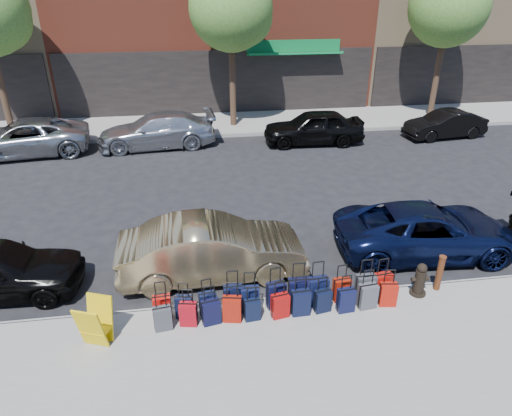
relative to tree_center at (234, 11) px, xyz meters
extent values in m
plane|color=black|center=(-0.64, -9.50, -5.41)|extent=(120.00, 120.00, 0.00)
cube|color=gray|center=(-0.64, -16.00, -5.34)|extent=(60.00, 4.00, 0.15)
cube|color=gray|center=(-0.64, 0.50, -5.34)|extent=(60.00, 4.00, 0.15)
cube|color=gray|center=(-0.64, -13.98, -5.34)|extent=(60.00, 0.08, 0.15)
cube|color=gray|center=(-0.64, -1.52, -5.34)|extent=(60.00, 0.08, 0.15)
cube|color=black|center=(-0.64, 2.45, -3.71)|extent=(16.66, 0.15, 3.40)
cube|color=#0A6230|center=(3.36, 2.10, -2.21)|extent=(5.00, 0.91, 0.27)
cube|color=#0A6230|center=(3.36, 2.40, -1.86)|extent=(5.00, 0.10, 0.60)
cube|color=black|center=(15.36, 2.45, -3.71)|extent=(14.70, 0.15, 3.40)
cylinder|color=black|center=(-10.64, 0.00, -2.86)|extent=(0.30, 0.30, 4.80)
sphere|color=#3B7025|center=(-10.04, 0.00, -0.27)|extent=(2.58, 2.58, 2.58)
cylinder|color=black|center=(-0.14, 0.00, -2.86)|extent=(0.30, 0.30, 4.80)
sphere|color=#3B7025|center=(-0.14, 0.00, 0.11)|extent=(3.80, 3.80, 3.80)
sphere|color=#3B7025|center=(0.46, 0.00, -0.27)|extent=(2.58, 2.58, 2.58)
cylinder|color=black|center=(10.36, 0.00, -2.86)|extent=(0.30, 0.30, 4.80)
sphere|color=#3B7025|center=(10.36, 0.00, 0.11)|extent=(3.80, 3.80, 3.80)
sphere|color=#3B7025|center=(10.96, 0.00, -0.27)|extent=(2.58, 2.58, 2.58)
cube|color=#AE100B|center=(-3.12, -14.31, -4.98)|extent=(0.39, 0.23, 0.57)
cylinder|color=black|center=(-3.12, -14.31, -4.36)|extent=(0.21, 0.04, 0.03)
cube|color=black|center=(-2.65, -14.34, -5.00)|extent=(0.39, 0.26, 0.53)
cylinder|color=black|center=(-2.65, -14.34, -4.42)|extent=(0.20, 0.07, 0.03)
cube|color=black|center=(-2.14, -14.31, -4.99)|extent=(0.39, 0.26, 0.55)
cylinder|color=black|center=(-2.14, -14.31, -4.40)|extent=(0.21, 0.07, 0.03)
cube|color=black|center=(-1.58, -14.26, -4.95)|extent=(0.42, 0.24, 0.62)
cylinder|color=black|center=(-1.58, -14.26, -4.28)|extent=(0.23, 0.04, 0.03)
cube|color=black|center=(-1.22, -14.33, -4.96)|extent=(0.42, 0.24, 0.61)
cylinder|color=black|center=(-1.22, -14.33, -4.30)|extent=(0.23, 0.04, 0.03)
cube|color=black|center=(-0.63, -14.27, -4.95)|extent=(0.45, 0.30, 0.62)
cylinder|color=black|center=(-0.63, -14.27, -4.28)|extent=(0.23, 0.07, 0.03)
cube|color=black|center=(-0.12, -14.29, -4.93)|extent=(0.45, 0.26, 0.67)
cylinder|color=black|center=(-0.12, -14.29, -4.20)|extent=(0.25, 0.04, 0.03)
cube|color=black|center=(0.32, -14.30, -4.93)|extent=(0.46, 0.27, 0.67)
cylinder|color=black|center=(0.32, -14.30, -4.20)|extent=(0.25, 0.05, 0.03)
cube|color=maroon|center=(0.89, -14.26, -4.98)|extent=(0.40, 0.25, 0.57)
cylinder|color=black|center=(0.89, -14.26, -4.36)|extent=(0.21, 0.06, 0.03)
cube|color=#323337|center=(1.42, -14.34, -4.94)|extent=(0.44, 0.24, 0.65)
cylinder|color=black|center=(1.42, -14.34, -4.23)|extent=(0.24, 0.03, 0.03)
cube|color=maroon|center=(1.84, -14.29, -4.95)|extent=(0.44, 0.28, 0.63)
cylinder|color=black|center=(1.84, -14.29, -4.27)|extent=(0.24, 0.06, 0.03)
cube|color=#3A3A3F|center=(-3.10, -14.66, -4.99)|extent=(0.39, 0.26, 0.54)
cylinder|color=black|center=(-3.10, -14.66, -4.41)|extent=(0.21, 0.06, 0.03)
cube|color=maroon|center=(-2.57, -14.60, -4.99)|extent=(0.40, 0.28, 0.54)
cylinder|color=black|center=(-2.57, -14.60, -4.41)|extent=(0.21, 0.07, 0.03)
cube|color=black|center=(-2.09, -14.62, -4.98)|extent=(0.42, 0.30, 0.57)
cylinder|color=black|center=(-2.09, -14.62, -4.36)|extent=(0.22, 0.07, 0.03)
cube|color=maroon|center=(-1.64, -14.60, -4.97)|extent=(0.43, 0.30, 0.58)
cylinder|color=black|center=(-1.64, -14.60, -4.34)|extent=(0.22, 0.07, 0.03)
cube|color=black|center=(-1.21, -14.63, -5.02)|extent=(0.35, 0.23, 0.49)
cylinder|color=black|center=(-1.21, -14.63, -4.48)|extent=(0.19, 0.05, 0.03)
cube|color=#980A09|center=(-0.60, -14.62, -4.99)|extent=(0.41, 0.28, 0.55)
cylinder|color=black|center=(-0.60, -14.62, -4.38)|extent=(0.21, 0.07, 0.03)
cube|color=black|center=(-0.14, -14.60, -4.97)|extent=(0.41, 0.24, 0.59)
cylinder|color=black|center=(-0.14, -14.60, -4.32)|extent=(0.23, 0.04, 0.03)
cube|color=black|center=(0.36, -14.57, -5.00)|extent=(0.39, 0.27, 0.53)
cylinder|color=black|center=(0.36, -14.57, -4.42)|extent=(0.20, 0.07, 0.03)
cube|color=black|center=(0.87, -14.64, -4.99)|extent=(0.39, 0.25, 0.55)
cylinder|color=black|center=(0.87, -14.64, -4.38)|extent=(0.21, 0.05, 0.03)
cube|color=#434248|center=(1.38, -14.59, -4.97)|extent=(0.43, 0.28, 0.59)
cylinder|color=black|center=(1.38, -14.59, -4.32)|extent=(0.23, 0.06, 0.03)
cube|color=#A7160A|center=(1.87, -14.58, -4.98)|extent=(0.40, 0.27, 0.56)
cylinder|color=black|center=(1.87, -14.58, -4.38)|extent=(0.21, 0.06, 0.03)
cylinder|color=black|center=(2.74, -14.31, -5.23)|extent=(0.37, 0.37, 0.06)
cylinder|color=black|center=(2.74, -14.31, -4.91)|extent=(0.25, 0.25, 0.58)
sphere|color=black|center=(2.74, -14.31, -4.55)|extent=(0.23, 0.23, 0.23)
cylinder|color=black|center=(2.74, -14.31, -4.85)|extent=(0.42, 0.11, 0.10)
cylinder|color=#38190C|center=(3.27, -14.20, -4.82)|extent=(0.15, 0.15, 0.89)
cylinder|color=#38190C|center=(3.27, -14.20, -4.37)|extent=(0.17, 0.17, 0.04)
cube|color=yellow|center=(-4.45, -15.04, -4.76)|extent=(0.60, 0.43, 0.98)
cube|color=yellow|center=(-4.32, -14.71, -4.76)|extent=(0.60, 0.43, 0.98)
cube|color=yellow|center=(-4.38, -14.87, -4.91)|extent=(0.64, 0.53, 0.02)
imported|color=tan|center=(-1.93, -12.65, -4.65)|extent=(4.66, 1.78, 1.52)
imported|color=#0C1437|center=(3.86, -12.38, -4.73)|extent=(5.03, 2.61, 1.36)
imported|color=#AEB0B5|center=(-9.28, -2.64, -4.68)|extent=(5.55, 3.10, 1.47)
imported|color=silver|center=(-3.78, -2.41, -4.67)|extent=(5.25, 2.43, 1.48)
imported|color=black|center=(3.18, -2.96, -4.65)|extent=(4.52, 1.99, 1.51)
imported|color=black|center=(9.51, -2.99, -4.79)|extent=(3.91, 1.76, 1.25)
camera|label=1|loc=(-2.24, -22.29, 1.35)|focal=32.00mm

